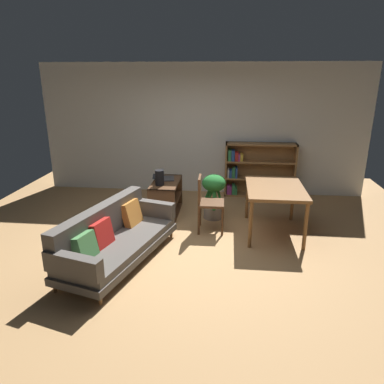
% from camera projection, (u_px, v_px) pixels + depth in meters
% --- Properties ---
extents(ground_plane, '(8.16, 8.16, 0.00)m').
position_uv_depth(ground_plane, '(187.00, 246.00, 5.37)').
color(ground_plane, tan).
extents(back_wall_panel, '(6.80, 0.10, 2.70)m').
position_uv_depth(back_wall_panel, '(202.00, 130.00, 7.49)').
color(back_wall_panel, silver).
rests_on(back_wall_panel, ground_plane).
extents(fabric_couch, '(1.30, 2.17, 0.76)m').
position_uv_depth(fabric_couch, '(114.00, 237.00, 4.87)').
color(fabric_couch, brown).
rests_on(fabric_couch, ground_plane).
extents(media_console, '(0.47, 1.00, 0.61)m').
position_uv_depth(media_console, '(166.00, 198.00, 6.54)').
color(media_console, '#56351E').
rests_on(media_console, ground_plane).
extents(open_laptop, '(0.44, 0.39, 0.06)m').
position_uv_depth(open_laptop, '(165.00, 178.00, 6.61)').
color(open_laptop, '#333338').
rests_on(open_laptop, media_console).
extents(desk_speaker, '(0.16, 0.16, 0.27)m').
position_uv_depth(desk_speaker, '(160.00, 178.00, 6.21)').
color(desk_speaker, black).
rests_on(desk_speaker, media_console).
extents(potted_floor_plant, '(0.42, 0.59, 0.81)m').
position_uv_depth(potted_floor_plant, '(214.00, 193.00, 6.28)').
color(potted_floor_plant, '#9E9389').
rests_on(potted_floor_plant, ground_plane).
extents(dining_table, '(0.89, 1.25, 0.78)m').
position_uv_depth(dining_table, '(275.00, 192.00, 5.61)').
color(dining_table, brown).
rests_on(dining_table, ground_plane).
extents(dining_chair_near, '(0.42, 0.41, 0.92)m').
position_uv_depth(dining_chair_near, '(207.00, 200.00, 5.76)').
color(dining_chair_near, '#56351E').
rests_on(dining_chair_near, ground_plane).
extents(bookshelf, '(1.45, 0.30, 1.13)m').
position_uv_depth(bookshelf, '(255.00, 169.00, 7.47)').
color(bookshelf, olive).
rests_on(bookshelf, ground_plane).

